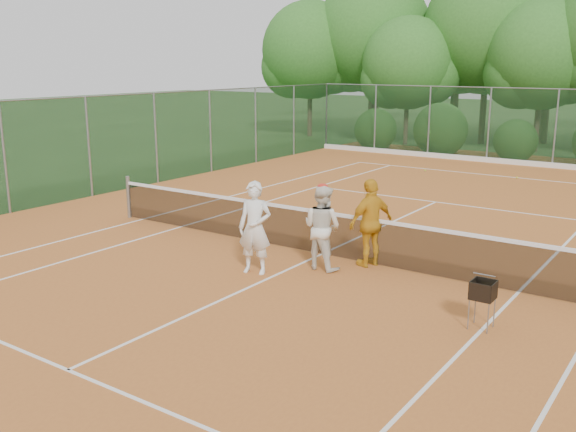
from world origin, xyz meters
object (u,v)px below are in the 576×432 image
at_px(player_yellow, 371,223).
at_px(ball_hopper, 483,291).
at_px(player_white, 255,228).
at_px(player_center_grp, 322,227).

distance_m(player_yellow, ball_hopper, 3.42).
bearing_deg(ball_hopper, player_yellow, 146.52).
bearing_deg(player_white, ball_hopper, -18.01).
bearing_deg(player_center_grp, player_yellow, 45.36).
bearing_deg(player_yellow, ball_hopper, 80.20).
relative_size(player_center_grp, player_yellow, 0.97).
bearing_deg(ball_hopper, player_center_grp, 161.62).
relative_size(player_yellow, ball_hopper, 2.31).
bearing_deg(player_center_grp, ball_hopper, -17.52).
xyz_separation_m(player_center_grp, ball_hopper, (3.57, -1.13, -0.24)).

